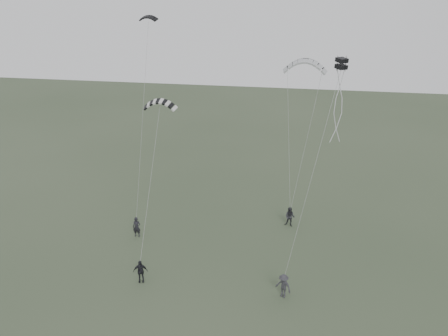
% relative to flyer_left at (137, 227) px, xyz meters
% --- Properties ---
extents(ground, '(140.00, 140.00, 0.00)m').
position_rel_flyer_left_xyz_m(ground, '(6.85, -4.78, -0.94)').
color(ground, '#35422D').
rests_on(ground, ground).
extents(flyer_left, '(0.72, 0.51, 1.88)m').
position_rel_flyer_left_xyz_m(flyer_left, '(0.00, 0.00, 0.00)').
color(flyer_left, black).
rests_on(flyer_left, ground).
extents(flyer_right, '(1.07, 0.92, 1.89)m').
position_rel_flyer_left_xyz_m(flyer_right, '(13.39, 4.31, 0.00)').
color(flyer_right, '#242429').
rests_on(flyer_right, ground).
extents(flyer_center, '(1.16, 0.72, 1.84)m').
position_rel_flyer_left_xyz_m(flyer_center, '(2.62, -6.16, -0.02)').
color(flyer_center, black).
rests_on(flyer_center, ground).
extents(flyer_far, '(1.40, 1.19, 1.87)m').
position_rel_flyer_left_xyz_m(flyer_far, '(13.33, -6.03, -0.00)').
color(flyer_far, '#2D2C31').
rests_on(flyer_far, ground).
extents(kite_dark_small, '(1.76, 1.01, 0.68)m').
position_rel_flyer_left_xyz_m(kite_dark_small, '(0.39, 5.40, 17.46)').
color(kite_dark_small, black).
rests_on(kite_dark_small, flyer_left).
extents(kite_pale_large, '(4.06, 1.60, 1.80)m').
position_rel_flyer_left_xyz_m(kite_pale_large, '(13.82, 9.23, 13.54)').
color(kite_pale_large, '#A3A5A8').
rests_on(kite_pale_large, flyer_right).
extents(kite_striped, '(2.71, 1.00, 1.25)m').
position_rel_flyer_left_xyz_m(kite_striped, '(2.38, 1.30, 11.23)').
color(kite_striped, black).
rests_on(kite_striped, flyer_center).
extents(kite_box, '(0.95, 0.97, 0.79)m').
position_rel_flyer_left_xyz_m(kite_box, '(16.21, -1.09, 15.02)').
color(kite_box, black).
rests_on(kite_box, flyer_far).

